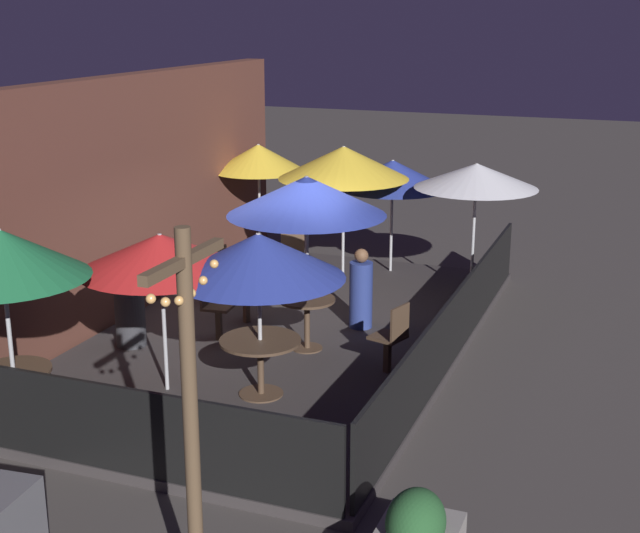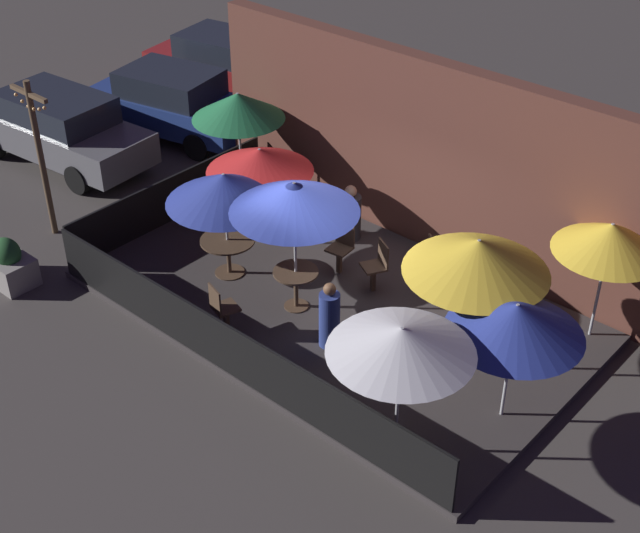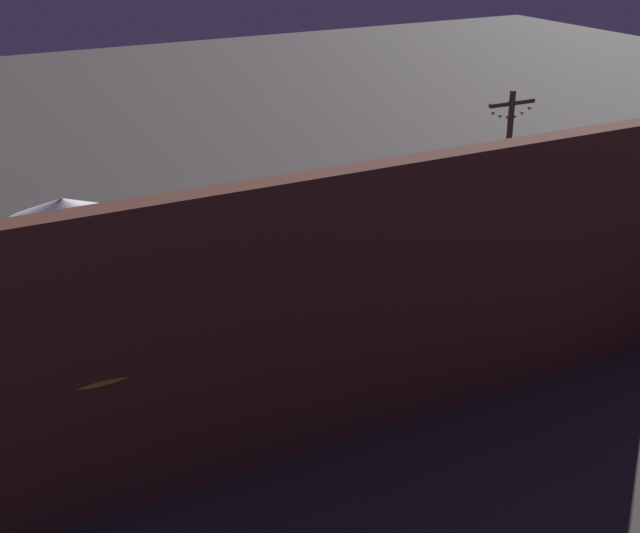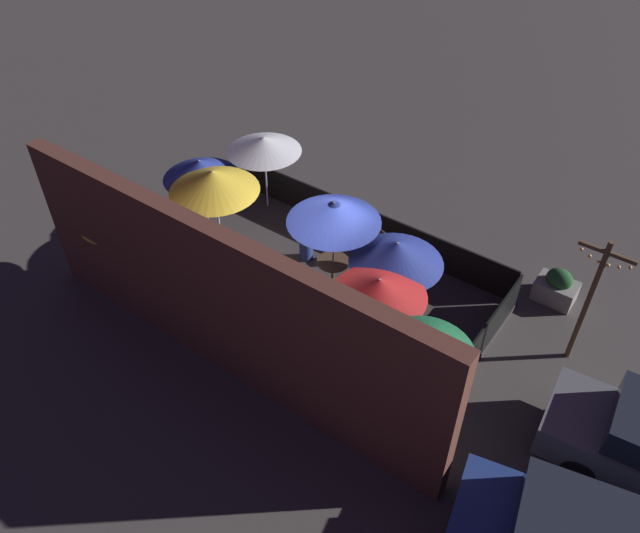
{
  "view_description": "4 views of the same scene",
  "coord_description": "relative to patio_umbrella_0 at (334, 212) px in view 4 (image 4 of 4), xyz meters",
  "views": [
    {
      "loc": [
        -11.22,
        -4.9,
        4.69
      ],
      "look_at": [
        0.79,
        -0.25,
        0.97
      ],
      "focal_mm": 50.0,
      "sensor_mm": 36.0,
      "label": 1
    },
    {
      "loc": [
        8.2,
        -9.65,
        9.35
      ],
      "look_at": [
        -0.04,
        -0.32,
        1.02
      ],
      "focal_mm": 50.0,
      "sensor_mm": 36.0,
      "label": 2
    },
    {
      "loc": [
        5.77,
        11.71,
        6.88
      ],
      "look_at": [
        -0.35,
        0.42,
        1.39
      ],
      "focal_mm": 50.0,
      "sensor_mm": 36.0,
      "label": 3
    },
    {
      "loc": [
        -6.75,
        8.73,
        10.5
      ],
      "look_at": [
        -0.53,
        0.16,
        1.23
      ],
      "focal_mm": 35.0,
      "sensor_mm": 36.0,
      "label": 4
    }
  ],
  "objects": [
    {
      "name": "ground_plane",
      "position": [
        0.41,
        0.52,
        -2.3
      ],
      "size": [
        60.0,
        60.0,
        0.0
      ],
      "primitive_type": "plane",
      "color": "#423D3A"
    },
    {
      "name": "patio_deck",
      "position": [
        0.41,
        0.52,
        -2.24
      ],
      "size": [
        8.69,
        5.13,
        0.12
      ],
      "color": "#383333",
      "rests_on": "ground_plane"
    },
    {
      "name": "building_wall",
      "position": [
        0.41,
        3.32,
        -0.42
      ],
      "size": [
        10.29,
        0.36,
        3.75
      ],
      "color": "brown",
      "rests_on": "ground_plane"
    },
    {
      "name": "fence_front",
      "position": [
        0.41,
        -2.0,
        -1.71
      ],
      "size": [
        8.49,
        0.05,
        0.95
      ],
      "color": "black",
      "rests_on": "patio_deck"
    },
    {
      "name": "fence_side_left",
      "position": [
        -3.89,
        0.52,
        -1.71
      ],
      "size": [
        0.05,
        4.93,
        0.95
      ],
      "color": "black",
      "rests_on": "patio_deck"
    },
    {
      "name": "patio_umbrella_0",
      "position": [
        0.0,
        0.0,
        0.0
      ],
      "size": [
        2.16,
        2.16,
        2.45
      ],
      "color": "#B2B2B7",
      "rests_on": "patio_deck"
    },
    {
      "name": "patio_umbrella_1",
      "position": [
        -1.63,
        -0.04,
        -0.41
      ],
      "size": [
        2.08,
        2.08,
        2.05
      ],
      "color": "#B2B2B7",
      "rests_on": "patio_deck"
    },
    {
      "name": "patio_umbrella_2",
      "position": [
        -3.49,
        2.12,
        -0.12
      ],
      "size": [
        1.88,
        1.88,
        2.33
      ],
      "color": "#B2B2B7",
      "rests_on": "patio_deck"
    },
    {
      "name": "patio_umbrella_3",
      "position": [
        3.11,
        0.59,
        -0.07
      ],
      "size": [
        2.21,
        2.21,
        2.39
      ],
      "color": "#B2B2B7",
      "rests_on": "patio_deck"
    },
    {
      "name": "patio_umbrella_4",
      "position": [
        -1.91,
        1.12,
        -0.4
      ],
      "size": [
        2.0,
        2.0,
        2.0
      ],
      "color": "#B2B2B7",
      "rests_on": "patio_deck"
    },
    {
      "name": "patio_umbrella_5",
      "position": [
        3.38,
        -1.6,
        -0.2
      ],
      "size": [
        2.01,
        2.01,
        2.18
      ],
      "color": "#B2B2B7",
      "rests_on": "patio_deck"
    },
    {
      "name": "patio_umbrella_6",
      "position": [
        4.14,
        0.03,
        -0.41
      ],
      "size": [
        1.99,
        1.99,
        2.03
      ],
      "color": "#B2B2B7",
      "rests_on": "patio_deck"
    },
    {
      "name": "patio_umbrella_7",
      "position": [
        4.22,
        2.67,
        -0.28
      ],
      "size": [
        1.77,
        1.77,
        2.16
      ],
      "color": "#B2B2B7",
      "rests_on": "patio_deck"
    },
    {
      "name": "dining_table_0",
      "position": [
        -0.0,
        0.0,
        -1.6
      ],
      "size": [
        0.78,
        0.78,
        0.74
      ],
      "color": "#4C3828",
      "rests_on": "patio_deck"
    },
    {
      "name": "dining_table_1",
      "position": [
        -1.63,
        -0.04,
        -1.6
      ],
      "size": [
        1.0,
        1.0,
        0.72
      ],
      "color": "#4C3828",
      "rests_on": "patio_deck"
    },
    {
      "name": "dining_table_2",
      "position": [
        -3.49,
        2.12,
        -1.6
      ],
      "size": [
        0.84,
        0.84,
        0.73
      ],
      "color": "#4C3828",
      "rests_on": "patio_deck"
    },
    {
      "name": "patio_chair_0",
      "position": [
        1.28,
        2.02,
        -1.65
      ],
      "size": [
        0.55,
        0.55,
        0.95
      ],
      "rotation": [
        0.0,
        0.0,
        -2.14
      ],
      "color": "#4C3828",
      "rests_on": "patio_deck"
    },
    {
      "name": "patio_chair_1",
      "position": [
        -0.41,
        -1.35,
        -1.66
      ],
      "size": [
        0.5,
        0.5,
        0.95
      ],
      "rotation": [
        0.0,
        0.0,
        1.28
      ],
      "color": "#4C3828",
      "rests_on": "patio_deck"
    },
    {
      "name": "patio_chair_2",
      "position": [
        -0.14,
        1.37,
        -1.65
      ],
      "size": [
        0.44,
        0.44,
        0.96
      ],
      "rotation": [
        0.0,
        0.0,
        -1.47
      ],
      "color": "#4C3828",
      "rests_on": "patio_deck"
    },
    {
      "name": "patio_chair_3",
      "position": [
        0.72,
        1.33,
        -1.65
      ],
      "size": [
        0.54,
        0.54,
        0.96
      ],
      "rotation": [
        0.0,
        0.0,
        -2.07
      ],
      "color": "#4C3828",
      "rests_on": "patio_deck"
    },
    {
      "name": "patio_chair_4",
      "position": [
        2.61,
        1.31,
        -1.68
      ],
      "size": [
        0.54,
        0.54,
        0.92
      ],
      "rotation": [
        0.0,
        0.0,
        -2.68
      ],
      "color": "#4C3828",
      "rests_on": "patio_deck"
    },
    {
      "name": "patron_0",
      "position": [
        1.12,
        -0.41,
        -1.64
      ],
      "size": [
        0.46,
        0.46,
        1.21
      ],
      "rotation": [
        0.0,
        0.0,
        1.14
      ],
      "color": "navy",
      "rests_on": "patio_deck"
    },
    {
      "name": "patron_1",
      "position": [
        -0.76,
        2.37,
        -1.69
      ],
      "size": [
        0.6,
        0.6,
        1.14
      ],
      "rotation": [
        0.0,
        0.0,
        5.53
      ],
      "color": "#333338",
      "rests_on": "patio_deck"
    },
    {
      "name": "planter_box",
      "position": [
        -4.53,
        -2.79,
        -1.91
      ],
      "size": [
        0.95,
        0.66,
        0.93
      ],
      "color": "gray",
      "rests_on": "ground_plane"
    },
    {
      "name": "light_post",
      "position": [
        -5.43,
        -1.24,
        -0.48
      ],
      "size": [
        1.1,
        0.12,
        3.21
      ],
      "color": "brown",
      "rests_on": "ground_plane"
    }
  ]
}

